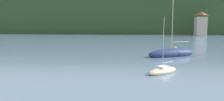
# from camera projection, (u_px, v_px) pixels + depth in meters

# --- Properties ---
(wooded_hillside) EXTENTS (352.00, 46.95, 28.91)m
(wooded_hillside) POSITION_uv_depth(u_px,v_px,m) (118.00, 19.00, 117.56)
(wooded_hillside) COLOR #2D4C28
(wooded_hillside) RESTS_ON ground_plane
(shore_building_west) EXTENTS (3.85, 3.86, 8.63)m
(shore_building_west) POSITION_uv_depth(u_px,v_px,m) (201.00, 24.00, 83.01)
(shore_building_west) COLOR #BCB29E
(shore_building_west) RESTS_ON ground_plane
(sailboat_mid_2) EXTENTS (4.00, 3.79, 6.23)m
(sailboat_mid_2) POSITION_uv_depth(u_px,v_px,m) (163.00, 71.00, 24.64)
(sailboat_mid_2) COLOR #CCBC8E
(sailboat_mid_2) RESTS_ON ground_plane
(sailboat_far_6) EXTENTS (8.35, 5.64, 12.36)m
(sailboat_far_6) POSITION_uv_depth(u_px,v_px,m) (171.00, 53.00, 36.17)
(sailboat_far_6) COLOR navy
(sailboat_far_6) RESTS_ON ground_plane
(mooring_buoy_near) EXTENTS (0.49, 0.49, 0.49)m
(mooring_buoy_near) POSITION_uv_depth(u_px,v_px,m) (175.00, 48.00, 47.16)
(mooring_buoy_near) COLOR yellow
(mooring_buoy_near) RESTS_ON ground_plane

